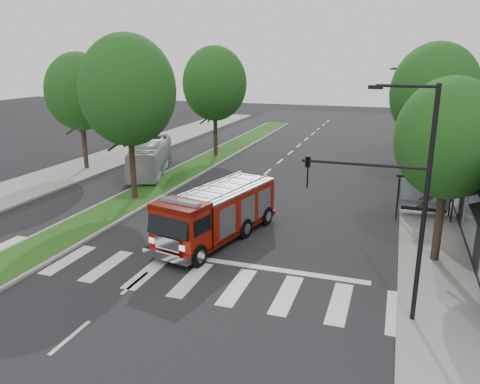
# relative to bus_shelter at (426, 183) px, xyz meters

# --- Properties ---
(ground) EXTENTS (140.00, 140.00, 0.00)m
(ground) POSITION_rel_bus_shelter_xyz_m (-11.20, -8.15, -2.04)
(ground) COLOR black
(ground) RESTS_ON ground
(sidewalk_right) EXTENTS (5.00, 80.00, 0.15)m
(sidewalk_right) POSITION_rel_bus_shelter_xyz_m (1.30, 1.85, -1.96)
(sidewalk_right) COLOR gray
(sidewalk_right) RESTS_ON ground
(sidewalk_left) EXTENTS (5.00, 80.00, 0.15)m
(sidewalk_left) POSITION_rel_bus_shelter_xyz_m (-25.70, 1.85, -1.96)
(sidewalk_left) COLOR gray
(sidewalk_left) RESTS_ON ground
(median) EXTENTS (3.00, 50.00, 0.15)m
(median) POSITION_rel_bus_shelter_xyz_m (-17.20, 9.85, -1.96)
(median) COLOR gray
(median) RESTS_ON ground
(bus_shelter) EXTENTS (3.20, 1.60, 2.61)m
(bus_shelter) POSITION_rel_bus_shelter_xyz_m (0.00, 0.00, 0.00)
(bus_shelter) COLOR black
(bus_shelter) RESTS_ON ground
(tree_right_near) EXTENTS (4.40, 4.40, 8.05)m
(tree_right_near) POSITION_rel_bus_shelter_xyz_m (0.30, -6.15, 3.47)
(tree_right_near) COLOR black
(tree_right_near) RESTS_ON ground
(tree_right_mid) EXTENTS (5.60, 5.60, 9.72)m
(tree_right_mid) POSITION_rel_bus_shelter_xyz_m (0.30, 5.85, 4.45)
(tree_right_mid) COLOR black
(tree_right_mid) RESTS_ON ground
(tree_right_far) EXTENTS (5.00, 5.00, 8.73)m
(tree_right_far) POSITION_rel_bus_shelter_xyz_m (0.30, 15.85, 3.80)
(tree_right_far) COLOR black
(tree_right_far) RESTS_ON ground
(tree_median_near) EXTENTS (5.80, 5.80, 10.16)m
(tree_median_near) POSITION_rel_bus_shelter_xyz_m (-17.20, -2.15, 4.77)
(tree_median_near) COLOR black
(tree_median_near) RESTS_ON ground
(tree_median_far) EXTENTS (5.60, 5.60, 9.72)m
(tree_median_far) POSITION_rel_bus_shelter_xyz_m (-17.20, 11.85, 4.45)
(tree_median_far) COLOR black
(tree_median_far) RESTS_ON ground
(tree_left_mid) EXTENTS (5.20, 5.20, 9.16)m
(tree_left_mid) POSITION_rel_bus_shelter_xyz_m (-25.20, 3.85, 4.12)
(tree_left_mid) COLOR black
(tree_left_mid) RESTS_ON ground
(streetlight_right_near) EXTENTS (4.08, 0.22, 8.00)m
(streetlight_right_near) POSITION_rel_bus_shelter_xyz_m (-1.59, -11.65, 2.63)
(streetlight_right_near) COLOR black
(streetlight_right_near) RESTS_ON ground
(streetlight_right_far) EXTENTS (2.11, 0.20, 8.00)m
(streetlight_right_far) POSITION_rel_bus_shelter_xyz_m (-0.85, 11.85, 2.44)
(streetlight_right_far) COLOR black
(streetlight_right_far) RESTS_ON ground
(fire_engine) EXTENTS (4.10, 8.35, 2.78)m
(fire_engine) POSITION_rel_bus_shelter_xyz_m (-9.79, -6.65, -0.71)
(fire_engine) COLOR #550C04
(fire_engine) RESTS_ON ground
(city_bus) EXTENTS (5.02, 9.16, 2.50)m
(city_bus) POSITION_rel_bus_shelter_xyz_m (-19.70, 4.51, -0.79)
(city_bus) COLOR silver
(city_bus) RESTS_ON ground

